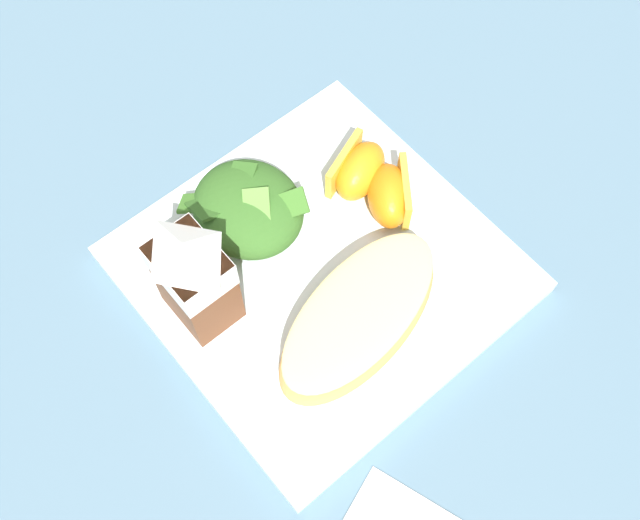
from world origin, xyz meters
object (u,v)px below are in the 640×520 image
at_px(cheesy_pizza_bread, 359,317).
at_px(milk_carton, 193,275).
at_px(white_plate, 320,269).
at_px(orange_wedge_front, 391,196).
at_px(green_salad_pile, 248,208).
at_px(orange_wedge_middle, 358,170).

bearing_deg(cheesy_pizza_bread, milk_carton, 42.27).
height_order(white_plate, cheesy_pizza_bread, cheesy_pizza_bread).
height_order(milk_carton, orange_wedge_front, milk_carton).
bearing_deg(milk_carton, green_salad_pile, -63.06).
height_order(white_plate, green_salad_pile, green_salad_pile).
xyz_separation_m(orange_wedge_front, orange_wedge_middle, (0.04, 0.00, 0.00)).
bearing_deg(green_salad_pile, orange_wedge_middle, -107.98).
xyz_separation_m(cheesy_pizza_bread, orange_wedge_front, (0.06, -0.09, 0.00)).
bearing_deg(orange_wedge_front, green_salad_pile, 55.76).
bearing_deg(milk_carton, orange_wedge_middle, -87.25).
distance_m(green_salad_pile, orange_wedge_front, 0.12).
distance_m(cheesy_pizza_bread, green_salad_pile, 0.13).
xyz_separation_m(milk_carton, orange_wedge_front, (-0.03, -0.18, -0.04)).
xyz_separation_m(cheesy_pizza_bread, green_salad_pile, (0.13, 0.01, 0.00)).
height_order(milk_carton, orange_wedge_middle, milk_carton).
bearing_deg(milk_carton, white_plate, -108.71).
bearing_deg(green_salad_pile, white_plate, -165.83).
relative_size(cheesy_pizza_bread, green_salad_pile, 1.82).
relative_size(white_plate, milk_carton, 2.55).
height_order(white_plate, orange_wedge_front, orange_wedge_front).
xyz_separation_m(cheesy_pizza_bread, orange_wedge_middle, (0.10, -0.09, 0.00)).
distance_m(orange_wedge_front, orange_wedge_middle, 0.04).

